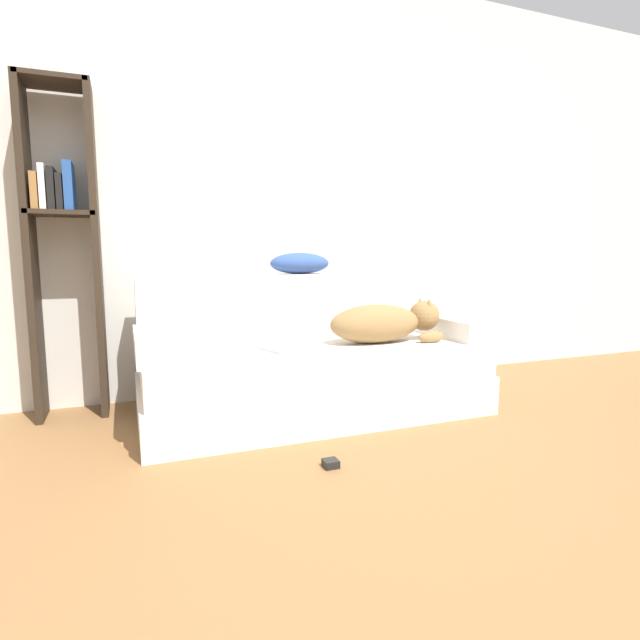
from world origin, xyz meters
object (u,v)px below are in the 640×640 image
at_px(dog, 385,322).
at_px(bookshelf, 62,234).
at_px(couch, 314,379).
at_px(laptop, 294,347).
at_px(throw_pillow, 300,263).
at_px(power_adapter, 331,463).

xyz_separation_m(dog, bookshelf, (-1.67, 0.51, 0.49)).
xyz_separation_m(couch, laptop, (-0.15, -0.09, 0.21)).
bearing_deg(dog, bookshelf, 163.01).
distance_m(couch, laptop, 0.27).
bearing_deg(couch, bookshelf, 160.91).
xyz_separation_m(throw_pillow, power_adapter, (-0.25, -1.10, -0.82)).
bearing_deg(bookshelf, laptop, -25.17).
bearing_deg(dog, couch, 169.85).
bearing_deg(power_adapter, throw_pillow, 77.29).
bearing_deg(throw_pillow, dog, -51.41).
xyz_separation_m(dog, throw_pillow, (-0.36, 0.45, 0.33)).
distance_m(dog, bookshelf, 1.82).
relative_size(dog, power_adapter, 11.14).
bearing_deg(bookshelf, couch, -19.09).
height_order(laptop, bookshelf, bookshelf).
xyz_separation_m(throw_pillow, bookshelf, (-1.31, 0.06, 0.16)).
height_order(couch, bookshelf, bookshelf).
distance_m(couch, bookshelf, 1.56).
height_order(couch, dog, dog).
bearing_deg(bookshelf, power_adapter, -47.49).
height_order(couch, power_adapter, couch).
relative_size(couch, power_adapter, 30.41).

